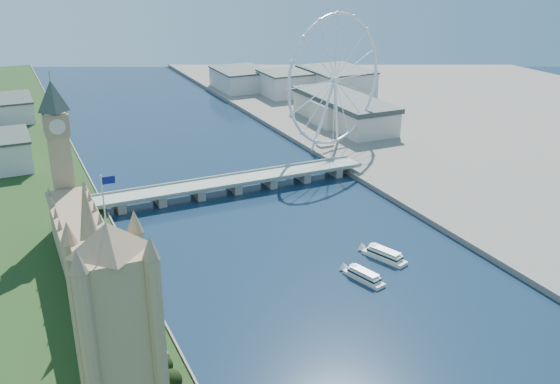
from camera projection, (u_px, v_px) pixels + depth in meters
victoria_tower at (119, 341)px, 213.30m from camera, size 28.16×28.16×112.00m
parliament_range at (95, 278)px, 326.25m from camera, size 24.00×200.00×70.00m
big_ben at (58, 137)px, 399.63m from camera, size 20.02×20.02×110.00m
westminster_bridge at (234, 183)px, 490.43m from camera, size 220.00×22.00×9.50m
london_eye at (335, 81)px, 561.55m from camera, size 113.60×39.12×124.30m
county_hall at (343, 126)px, 671.14m from camera, size 54.00×144.00×35.00m
city_skyline at (185, 98)px, 721.31m from camera, size 505.00×280.00×32.00m
tour_boat_near at (364, 280)px, 361.44m from camera, size 15.36×31.09×6.66m
tour_boat_far at (384, 259)px, 385.54m from camera, size 18.86×33.37×7.20m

